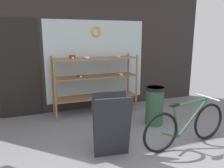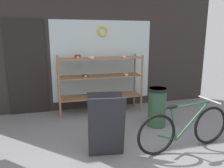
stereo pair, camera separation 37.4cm
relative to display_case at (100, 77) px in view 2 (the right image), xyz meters
name	(u,v)px [view 2 (the right image)]	position (x,y,z in m)	size (l,w,h in m)	color
storefront_facade	(92,31)	(-0.10, 0.39, 1.04)	(6.12, 0.13, 3.82)	#2D2826
display_case	(100,77)	(0.00, 0.00, 0.00)	(1.89, 0.51, 1.33)	#8E6642
bicycle	(185,128)	(0.89, -2.04, -0.47)	(1.65, 0.46, 0.77)	black
sandwich_board	(106,126)	(-0.33, -1.90, -0.35)	(0.57, 0.45, 0.93)	#232328
trash_bin	(157,106)	(0.89, -1.10, -0.41)	(0.37, 0.37, 0.77)	#2D5138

